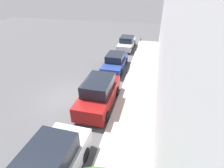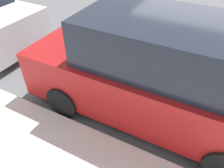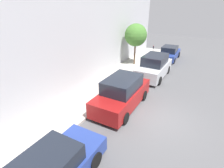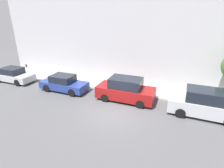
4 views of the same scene
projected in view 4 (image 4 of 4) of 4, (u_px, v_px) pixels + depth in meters
The scene contains 8 objects.
ground_plane at pixel (113, 113), 12.96m from camera, with size 60.00×60.00×0.00m, color #515154.
sidewalk at pixel (131, 88), 17.13m from camera, with size 2.72×32.00×0.15m.
building_facade at pixel (140, 32), 17.28m from camera, with size 2.00×32.00×10.40m.
parked_suv_second at pixel (204, 104), 12.33m from camera, with size 2.08×4.83×1.98m.
parked_suv_third at pixel (126, 90), 14.60m from camera, with size 2.08×4.81×1.98m.
parked_sedan_fourth at pixel (64, 83), 16.56m from camera, with size 1.92×4.51×1.54m.
parked_sedan_fifth at pixel (14, 75), 18.85m from camera, with size 1.92×4.50×1.54m.
parking_meter_far at pixel (27, 68), 20.27m from camera, with size 0.11×0.15×1.36m.
Camera 4 is at (-10.49, -4.11, 6.76)m, focal length 28.00 mm.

